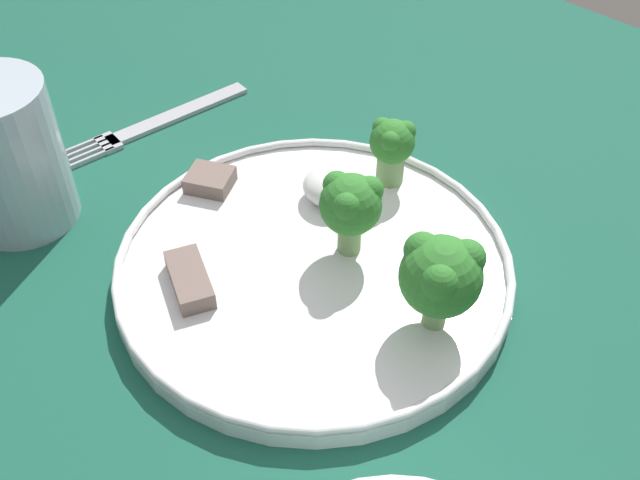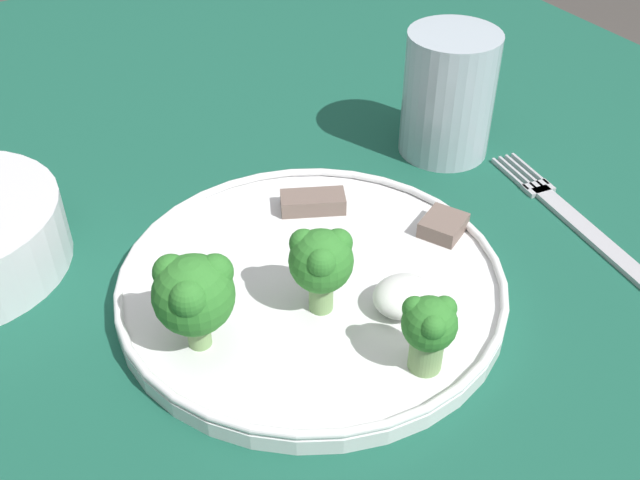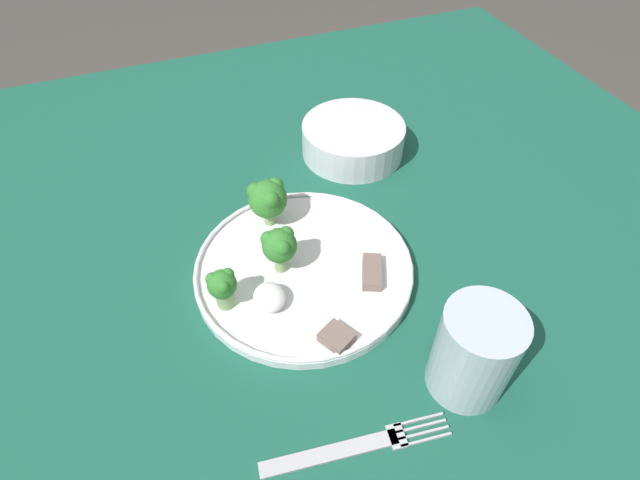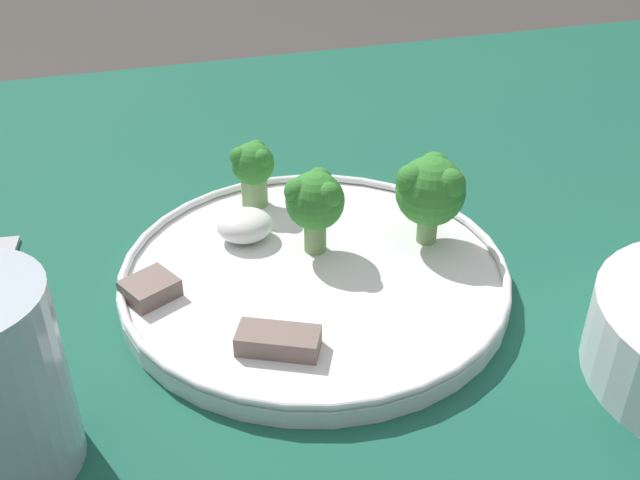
{
  "view_description": "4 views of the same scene",
  "coord_description": "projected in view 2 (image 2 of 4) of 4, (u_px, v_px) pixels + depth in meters",
  "views": [
    {
      "loc": [
        -0.2,
        0.15,
        1.14
      ],
      "look_at": [
        0.05,
        -0.11,
        0.79
      ],
      "focal_mm": 42.0,
      "sensor_mm": 36.0,
      "label": 1
    },
    {
      "loc": [
        -0.14,
        -0.43,
        1.13
      ],
      "look_at": [
        0.05,
        -0.11,
        0.82
      ],
      "focal_mm": 42.0,
      "sensor_mm": 36.0,
      "label": 2
    },
    {
      "loc": [
        0.42,
        -0.22,
        1.25
      ],
      "look_at": [
        0.03,
        -0.07,
        0.8
      ],
      "focal_mm": 28.0,
      "sensor_mm": 36.0,
      "label": 3
    },
    {
      "loc": [
        0.16,
        0.31,
        1.08
      ],
      "look_at": [
        0.05,
        -0.09,
        0.81
      ],
      "focal_mm": 42.0,
      "sensor_mm": 36.0,
      "label": 4
    }
  ],
  "objects": [
    {
      "name": "broccoli_floret_center_left",
      "position": [
        321.0,
        261.0,
        0.47
      ],
      "size": [
        0.04,
        0.04,
        0.06
      ],
      "color": "#7FA866",
      "rests_on": "dinner_plate"
    },
    {
      "name": "broccoli_floret_back_left",
      "position": [
        193.0,
        293.0,
        0.44
      ],
      "size": [
        0.05,
        0.05,
        0.07
      ],
      "color": "#7FA866",
      "rests_on": "dinner_plate"
    },
    {
      "name": "meat_slice_front_slice",
      "position": [
        313.0,
        202.0,
        0.58
      ],
      "size": [
        0.05,
        0.04,
        0.01
      ],
      "color": "#756056",
      "rests_on": "dinner_plate"
    },
    {
      "name": "broccoli_floret_near_rim_left",
      "position": [
        429.0,
        327.0,
        0.44
      ],
      "size": [
        0.03,
        0.03,
        0.05
      ],
      "color": "#7FA866",
      "rests_on": "dinner_plate"
    },
    {
      "name": "drinking_glass",
      "position": [
        448.0,
        101.0,
        0.64
      ],
      "size": [
        0.08,
        0.08,
        0.11
      ],
      "color": "#B2C1CC",
      "rests_on": "table"
    },
    {
      "name": "sauce_dollop",
      "position": [
        403.0,
        296.0,
        0.49
      ],
      "size": [
        0.04,
        0.04,
        0.02
      ],
      "color": "white",
      "rests_on": "dinner_plate"
    },
    {
      "name": "fork",
      "position": [
        570.0,
        216.0,
        0.59
      ],
      "size": [
        0.04,
        0.19,
        0.0
      ],
      "color": "#B2B2B7",
      "rests_on": "table"
    },
    {
      "name": "dinner_plate",
      "position": [
        312.0,
        284.0,
        0.52
      ],
      "size": [
        0.27,
        0.27,
        0.02
      ],
      "color": "white",
      "rests_on": "table"
    },
    {
      "name": "meat_slice_middle_slice",
      "position": [
        443.0,
        225.0,
        0.56
      ],
      "size": [
        0.04,
        0.04,
        0.01
      ],
      "color": "#756056",
      "rests_on": "dinner_plate"
    },
    {
      "name": "table",
      "position": [
        206.0,
        329.0,
        0.63
      ],
      "size": [
        1.15,
        1.15,
        0.77
      ],
      "color": "#195642",
      "rests_on": "ground_plane"
    }
  ]
}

